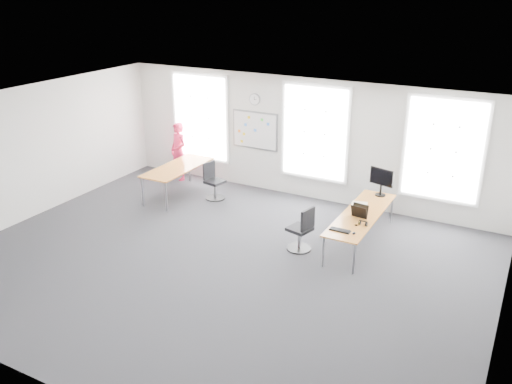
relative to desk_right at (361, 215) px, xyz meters
The scene contains 23 objects.
floor 3.08m from the desk_right, 134.99° to the right, with size 10.00×10.00×0.00m, color #2B2A2F.
ceiling 3.84m from the desk_right, 134.99° to the right, with size 10.00×10.00×0.00m, color white.
wall_back 2.97m from the desk_right, 138.78° to the left, with size 10.00×10.00×0.00m, color silver.
wall_front 6.55m from the desk_right, 109.17° to the right, with size 10.00×10.00×0.00m, color silver.
wall_left 7.50m from the desk_right, 163.35° to the right, with size 10.00×10.00×0.00m, color silver.
wall_right 3.68m from the desk_right, 36.63° to the right, with size 10.00×10.00×0.00m, color silver.
window_left 5.56m from the desk_right, 160.30° to the left, with size 1.60×0.06×2.20m, color white.
window_mid 2.81m from the desk_right, 134.91° to the left, with size 1.60×0.06×2.20m, color white.
window_right 2.43m from the desk_right, 57.55° to the left, with size 1.60×0.06×2.20m, color white.
desk_right is the anchor object (origin of this frame).
desk_left 4.94m from the desk_right, behind, with size 0.84×2.09×0.76m.
chair_right 1.30m from the desk_right, 137.05° to the right, with size 0.52×0.52×0.94m.
chair_left 4.09m from the desk_right, behind, with size 0.49×0.49×0.93m.
person 5.79m from the desk_right, 165.83° to the left, with size 0.58×0.38×1.59m, color #E5244F.
whiteboard 4.04m from the desk_right, 152.18° to the left, with size 1.20×0.03×0.90m, color white.
wall_clock 4.30m from the desk_right, 152.18° to the left, with size 0.30×0.30×0.04m, color gray.
keyboard 0.99m from the desk_right, 96.17° to the right, with size 0.41×0.14×0.02m, color black.
mouse 1.02m from the desk_right, 80.07° to the right, with size 0.06×0.10×0.04m, color black.
lens_cap 0.61m from the desk_right, 81.92° to the right, with size 0.06×0.06×0.01m, color black.
headphones 0.58m from the desk_right, 70.02° to the right, with size 0.17×0.09×0.10m.
laptop_sleeve 0.28m from the desk_right, 84.65° to the right, with size 0.34×0.22×0.27m.
paper_stack 0.28m from the desk_right, 118.53° to the left, with size 0.33×0.25×0.11m, color beige.
monitor 1.23m from the desk_right, 87.36° to the left, with size 0.56×0.23×0.63m.
Camera 1 is at (5.04, -7.85, 5.15)m, focal length 38.00 mm.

